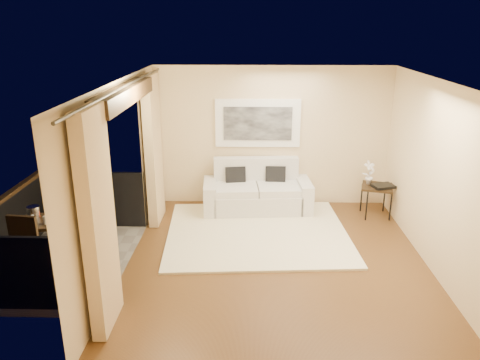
{
  "coord_description": "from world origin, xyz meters",
  "views": [
    {
      "loc": [
        -0.41,
        -6.32,
        3.47
      ],
      "look_at": [
        -0.58,
        0.77,
        1.05
      ],
      "focal_mm": 35.0,
      "sensor_mm": 36.0,
      "label": 1
    }
  ],
  "objects_px": {
    "side_table": "(377,189)",
    "balcony_chair_near": "(21,246)",
    "balcony_chair_far": "(73,212)",
    "bistro_table": "(43,226)",
    "sofa": "(257,193)",
    "ice_bucket": "(34,213)",
    "orchid": "(369,173)"
  },
  "relations": [
    {
      "from": "side_table",
      "to": "orchid",
      "type": "height_order",
      "value": "orchid"
    },
    {
      "from": "balcony_chair_far",
      "to": "ice_bucket",
      "type": "xyz_separation_m",
      "value": [
        -0.29,
        -0.71,
        0.28
      ]
    },
    {
      "from": "bistro_table",
      "to": "balcony_chair_near",
      "type": "height_order",
      "value": "balcony_chair_near"
    },
    {
      "from": "balcony_chair_far",
      "to": "ice_bucket",
      "type": "relative_size",
      "value": 4.55
    },
    {
      "from": "sofa",
      "to": "ice_bucket",
      "type": "relative_size",
      "value": 10.4
    },
    {
      "from": "sofa",
      "to": "ice_bucket",
      "type": "height_order",
      "value": "sofa"
    },
    {
      "from": "orchid",
      "to": "bistro_table",
      "type": "distance_m",
      "value": 5.63
    },
    {
      "from": "sofa",
      "to": "orchid",
      "type": "height_order",
      "value": "orchid"
    },
    {
      "from": "sofa",
      "to": "orchid",
      "type": "relative_size",
      "value": 4.69
    },
    {
      "from": "balcony_chair_far",
      "to": "side_table",
      "type": "bearing_deg",
      "value": -162.65
    },
    {
      "from": "ice_bucket",
      "to": "balcony_chair_far",
      "type": "bearing_deg",
      "value": 67.78
    },
    {
      "from": "balcony_chair_near",
      "to": "bistro_table",
      "type": "bearing_deg",
      "value": 86.84
    },
    {
      "from": "side_table",
      "to": "bistro_table",
      "type": "relative_size",
      "value": 0.94
    },
    {
      "from": "bistro_table",
      "to": "ice_bucket",
      "type": "distance_m",
      "value": 0.24
    },
    {
      "from": "sofa",
      "to": "side_table",
      "type": "relative_size",
      "value": 3.11
    },
    {
      "from": "balcony_chair_near",
      "to": "sofa",
      "type": "bearing_deg",
      "value": 46.5
    },
    {
      "from": "side_table",
      "to": "balcony_chair_near",
      "type": "bearing_deg",
      "value": -155.38
    },
    {
      "from": "bistro_table",
      "to": "balcony_chair_near",
      "type": "relative_size",
      "value": 0.73
    },
    {
      "from": "orchid",
      "to": "balcony_chair_near",
      "type": "bearing_deg",
      "value": -153.84
    },
    {
      "from": "balcony_chair_far",
      "to": "balcony_chair_near",
      "type": "distance_m",
      "value": 1.32
    },
    {
      "from": "sofa",
      "to": "bistro_table",
      "type": "distance_m",
      "value": 3.87
    },
    {
      "from": "side_table",
      "to": "balcony_chair_far",
      "type": "xyz_separation_m",
      "value": [
        -5.22,
        -1.21,
        -0.01
      ]
    },
    {
      "from": "sofa",
      "to": "balcony_chair_near",
      "type": "relative_size",
      "value": 2.14
    },
    {
      "from": "ice_bucket",
      "to": "orchid",
      "type": "bearing_deg",
      "value": 20.71
    },
    {
      "from": "balcony_chair_far",
      "to": "balcony_chair_near",
      "type": "relative_size",
      "value": 0.94
    },
    {
      "from": "side_table",
      "to": "balcony_chair_near",
      "type": "xyz_separation_m",
      "value": [
        -5.46,
        -2.5,
        0.03
      ]
    },
    {
      "from": "balcony_chair_far",
      "to": "balcony_chair_near",
      "type": "height_order",
      "value": "balcony_chair_near"
    },
    {
      "from": "orchid",
      "to": "balcony_chair_far",
      "type": "bearing_deg",
      "value": -165.45
    },
    {
      "from": "side_table",
      "to": "balcony_chair_far",
      "type": "bearing_deg",
      "value": -166.97
    },
    {
      "from": "bistro_table",
      "to": "side_table",
      "type": "bearing_deg",
      "value": 20.15
    },
    {
      "from": "balcony_chair_near",
      "to": "ice_bucket",
      "type": "xyz_separation_m",
      "value": [
        -0.05,
        0.58,
        0.25
      ]
    },
    {
      "from": "orchid",
      "to": "bistro_table",
      "type": "xyz_separation_m",
      "value": [
        -5.23,
        -2.08,
        -0.19
      ]
    }
  ]
}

